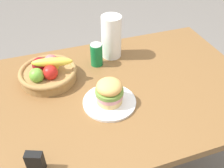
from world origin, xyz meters
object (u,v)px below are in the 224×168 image
object	(u,v)px
sandwich	(109,91)
fruit_basket	(48,72)
plate	(109,102)
soda_can	(96,55)
paper_towel_roll	(111,37)
napkin_holder	(35,162)

from	to	relation	value
sandwich	fruit_basket	world-z (taller)	fruit_basket
plate	sandwich	distance (m)	0.06
soda_can	paper_towel_roll	xyz separation A→B (m)	(0.10, 0.06, 0.06)
soda_can	plate	bearing A→B (deg)	-95.65
fruit_basket	napkin_holder	world-z (taller)	fruit_basket
soda_can	napkin_holder	bearing A→B (deg)	-124.63
fruit_basket	sandwich	bearing A→B (deg)	-47.96
plate	paper_towel_roll	world-z (taller)	paper_towel_roll
soda_can	napkin_holder	size ratio (longest dim) A/B	1.40
plate	paper_towel_roll	distance (m)	0.41
fruit_basket	paper_towel_roll	distance (m)	0.40
soda_can	fruit_basket	size ratio (longest dim) A/B	0.43
plate	soda_can	distance (m)	0.32
sandwich	paper_towel_roll	world-z (taller)	paper_towel_roll
plate	fruit_basket	xyz separation A→B (m)	(-0.24, 0.26, 0.04)
plate	soda_can	xyz separation A→B (m)	(0.03, 0.31, 0.06)
plate	soda_can	world-z (taller)	soda_can
sandwich	plate	bearing A→B (deg)	63.43
sandwich	fruit_basket	xyz separation A→B (m)	(-0.24, 0.26, -0.02)
napkin_holder	soda_can	bearing A→B (deg)	76.98
plate	fruit_basket	bearing A→B (deg)	132.04
paper_towel_roll	fruit_basket	bearing A→B (deg)	-163.78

